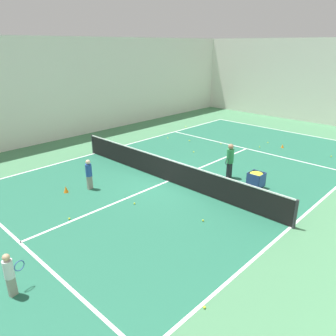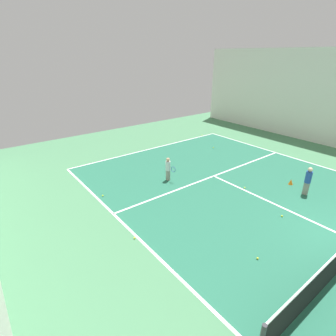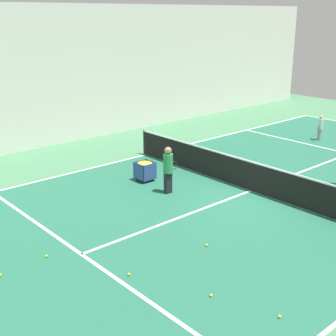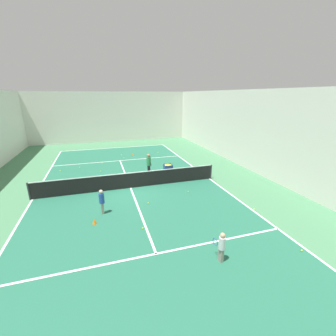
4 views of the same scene
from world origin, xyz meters
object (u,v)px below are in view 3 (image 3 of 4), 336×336
at_px(tennis_net, 252,176).
at_px(player_near_baseline, 320,126).
at_px(ball_cart, 145,167).
at_px(coach_at_net, 168,167).

xyz_separation_m(tennis_net, player_near_baseline, (2.15, -7.76, 0.14)).
xyz_separation_m(tennis_net, ball_cart, (3.20, 2.06, -0.04)).
distance_m(player_near_baseline, coach_at_net, 10.00).
bearing_deg(player_near_baseline, tennis_net, 5.29).
bearing_deg(coach_at_net, ball_cart, 79.87).
bearing_deg(player_near_baseline, ball_cart, -16.34).
distance_m(tennis_net, player_near_baseline, 8.05).
relative_size(player_near_baseline, coach_at_net, 0.74).
xyz_separation_m(tennis_net, coach_at_net, (1.74, 2.24, 0.38)).
xyz_separation_m(player_near_baseline, coach_at_net, (-0.41, 9.99, 0.24)).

